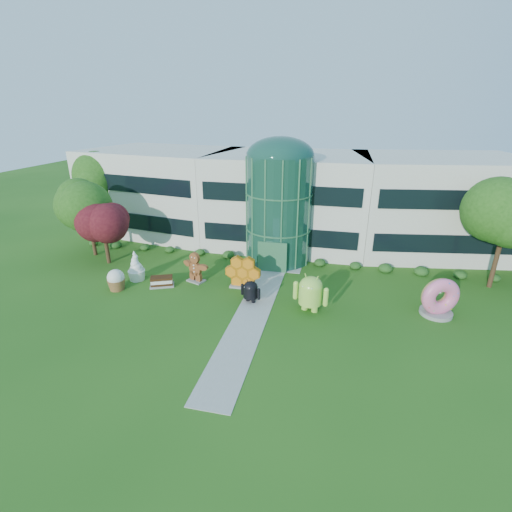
% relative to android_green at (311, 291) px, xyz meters
% --- Properties ---
extents(ground, '(140.00, 140.00, 0.00)m').
position_rel_android_green_xyz_m(ground, '(-3.94, -2.87, -1.56)').
color(ground, '#215114').
rests_on(ground, ground).
extents(building, '(46.00, 15.00, 9.30)m').
position_rel_android_green_xyz_m(building, '(-3.94, 15.13, 3.09)').
color(building, beige).
rests_on(building, ground).
extents(atrium, '(6.00, 6.00, 9.80)m').
position_rel_android_green_xyz_m(atrium, '(-3.94, 9.13, 3.34)').
color(atrium, '#194738').
rests_on(atrium, ground).
extents(walkway, '(2.40, 20.00, 0.04)m').
position_rel_android_green_xyz_m(walkway, '(-3.94, -0.87, -1.54)').
color(walkway, '#9E9E93').
rests_on(walkway, ground).
extents(tree_red, '(4.00, 4.00, 6.00)m').
position_rel_android_green_xyz_m(tree_red, '(-19.44, 4.63, 1.44)').
color(tree_red, '#3F0C14').
rests_on(tree_red, ground).
extents(trees_backdrop, '(52.00, 8.00, 8.40)m').
position_rel_android_green_xyz_m(trees_backdrop, '(-3.94, 10.13, 2.64)').
color(trees_backdrop, '#1E4C13').
rests_on(trees_backdrop, ground).
extents(android_green, '(3.12, 2.47, 3.12)m').
position_rel_android_green_xyz_m(android_green, '(0.00, 0.00, 0.00)').
color(android_green, '#9FDC46').
rests_on(android_green, ground).
extents(android_black, '(2.05, 1.68, 2.00)m').
position_rel_android_green_xyz_m(android_black, '(-4.48, 0.23, -0.56)').
color(android_black, black).
rests_on(android_black, ground).
extents(donut, '(3.06, 2.21, 2.88)m').
position_rel_android_green_xyz_m(donut, '(8.84, 1.46, -0.12)').
color(donut, '#D7517F').
rests_on(donut, ground).
extents(gingerbread, '(3.06, 2.04, 2.64)m').
position_rel_android_green_xyz_m(gingerbread, '(-9.85, 2.69, -0.24)').
color(gingerbread, maroon).
rests_on(gingerbread, ground).
extents(ice_cream_sandwich, '(2.15, 1.65, 0.86)m').
position_rel_android_green_xyz_m(ice_cream_sandwich, '(-12.23, 1.16, -1.13)').
color(ice_cream_sandwich, black).
rests_on(ice_cream_sandwich, ground).
extents(honeycomb, '(3.10, 1.12, 2.43)m').
position_rel_android_green_xyz_m(honeycomb, '(-5.68, 2.55, -0.34)').
color(honeycomb, orange).
rests_on(honeycomb, ground).
extents(froyo, '(1.91, 1.91, 2.61)m').
position_rel_android_green_xyz_m(froyo, '(-14.86, 1.82, -0.25)').
color(froyo, white).
rests_on(froyo, ground).
extents(cupcake, '(1.88, 1.88, 1.75)m').
position_rel_android_green_xyz_m(cupcake, '(-15.52, -0.19, -0.69)').
color(cupcake, white).
rests_on(cupcake, ground).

